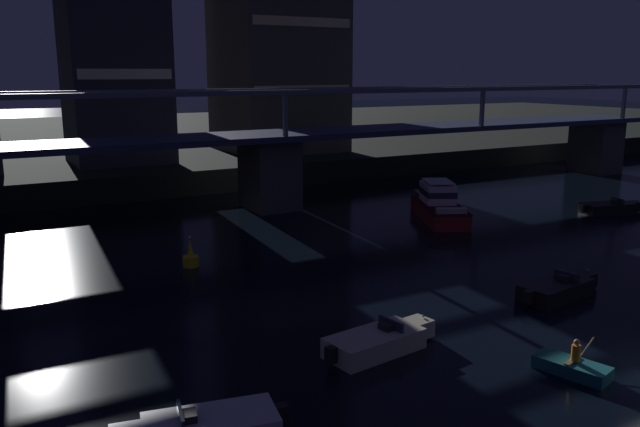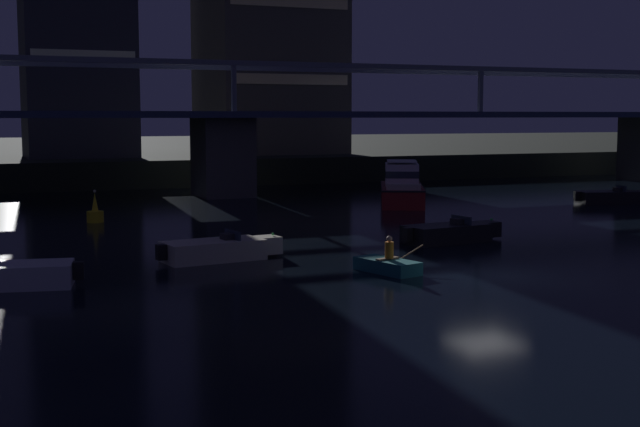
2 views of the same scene
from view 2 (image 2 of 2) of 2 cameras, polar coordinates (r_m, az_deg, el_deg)
ground_plane at (r=32.09m, az=10.71°, el=-4.00°), size 400.00×400.00×0.00m
far_riverbank at (r=109.66m, az=-13.28°, el=3.79°), size 240.00×80.00×2.20m
river_bridge at (r=62.63m, az=-6.34°, el=5.15°), size 83.42×6.40×9.38m
cabin_cruiser_near_left at (r=57.50m, az=5.31°, el=1.69°), size 5.95×9.12×2.79m
speedboat_near_right at (r=40.36m, az=8.43°, el=-1.24°), size 5.23×2.31×1.16m
speedboat_mid_center at (r=60.49m, az=18.36°, el=1.02°), size 5.19×2.73×1.16m
speedboat_mid_right at (r=31.19m, az=-19.72°, el=-3.79°), size 5.22×2.53×1.16m
speedboat_far_left at (r=35.15m, az=-6.61°, el=-2.34°), size 5.23×2.32×1.16m
channel_buoy at (r=48.73m, az=-14.36°, el=0.00°), size 0.90×0.90×1.76m
dinghy_with_paddler at (r=32.30m, az=4.39°, el=-3.34°), size 2.63×2.80×1.36m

